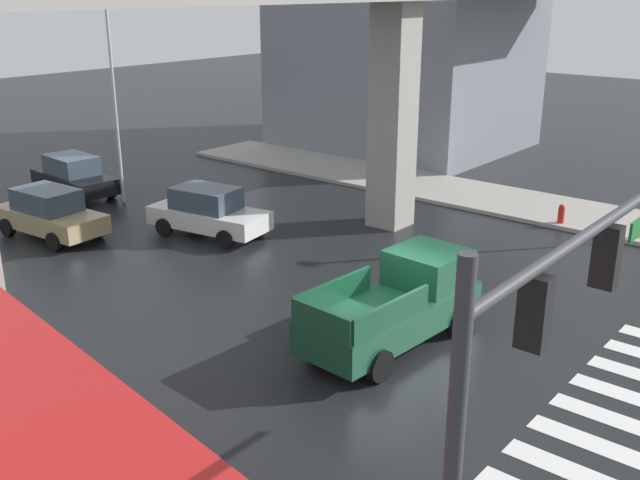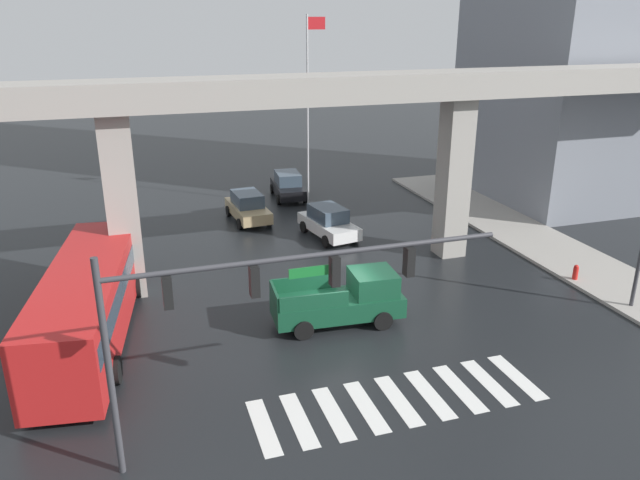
{
  "view_description": "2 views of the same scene",
  "coord_description": "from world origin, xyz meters",
  "px_view_note": "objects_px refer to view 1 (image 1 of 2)",
  "views": [
    {
      "loc": [
        -13.75,
        -8.89,
        8.36
      ],
      "look_at": [
        -0.26,
        2.2,
        2.29
      ],
      "focal_mm": 41.08,
      "sensor_mm": 36.0,
      "label": 1
    },
    {
      "loc": [
        -7.47,
        -20.53,
        11.57
      ],
      "look_at": [
        -0.36,
        1.56,
        3.04
      ],
      "focal_mm": 34.53,
      "sensor_mm": 36.0,
      "label": 2
    }
  ],
  "objects_px": {
    "sedan_black": "(74,176)",
    "traffic_signal_mast": "(598,289)",
    "sedan_tan": "(50,213)",
    "fire_hydrant": "(561,215)",
    "pickup_truck": "(399,304)",
    "sedan_white": "(208,212)",
    "flagpole": "(110,34)"
  },
  "relations": [
    {
      "from": "sedan_black",
      "to": "traffic_signal_mast",
      "type": "relative_size",
      "value": 0.41
    },
    {
      "from": "sedan_tan",
      "to": "sedan_black",
      "type": "height_order",
      "value": "same"
    },
    {
      "from": "sedan_black",
      "to": "fire_hydrant",
      "type": "distance_m",
      "value": 19.58
    },
    {
      "from": "pickup_truck",
      "to": "sedan_white",
      "type": "height_order",
      "value": "pickup_truck"
    },
    {
      "from": "flagpole",
      "to": "sedan_black",
      "type": "bearing_deg",
      "value": 108.0
    },
    {
      "from": "sedan_white",
      "to": "flagpole",
      "type": "xyz_separation_m",
      "value": [
        0.66,
        5.76,
        5.77
      ]
    },
    {
      "from": "traffic_signal_mast",
      "to": "sedan_white",
      "type": "bearing_deg",
      "value": 64.67
    },
    {
      "from": "sedan_white",
      "to": "fire_hydrant",
      "type": "xyz_separation_m",
      "value": [
        8.82,
        -9.28,
        -0.42
      ]
    },
    {
      "from": "sedan_white",
      "to": "traffic_signal_mast",
      "type": "relative_size",
      "value": 0.42
    },
    {
      "from": "sedan_white",
      "to": "traffic_signal_mast",
      "type": "xyz_separation_m",
      "value": [
        -7.55,
        -15.95,
        3.83
      ]
    },
    {
      "from": "sedan_white",
      "to": "sedan_black",
      "type": "relative_size",
      "value": 1.02
    },
    {
      "from": "sedan_black",
      "to": "traffic_signal_mast",
      "type": "distance_m",
      "value": 25.5
    },
    {
      "from": "sedan_white",
      "to": "fire_hydrant",
      "type": "relative_size",
      "value": 5.33
    },
    {
      "from": "sedan_tan",
      "to": "fire_hydrant",
      "type": "bearing_deg",
      "value": -47.13
    },
    {
      "from": "sedan_white",
      "to": "flagpole",
      "type": "relative_size",
      "value": 0.39
    },
    {
      "from": "sedan_white",
      "to": "fire_hydrant",
      "type": "height_order",
      "value": "sedan_white"
    },
    {
      "from": "sedan_tan",
      "to": "flagpole",
      "type": "relative_size",
      "value": 0.38
    },
    {
      "from": "pickup_truck",
      "to": "sedan_tan",
      "type": "bearing_deg",
      "value": 94.33
    },
    {
      "from": "sedan_tan",
      "to": "sedan_black",
      "type": "xyz_separation_m",
      "value": [
        3.54,
        3.99,
        0.0
      ]
    },
    {
      "from": "pickup_truck",
      "to": "fire_hydrant",
      "type": "xyz_separation_m",
      "value": [
        11.42,
        0.47,
        -0.56
      ]
    },
    {
      "from": "sedan_white",
      "to": "sedan_black",
      "type": "xyz_separation_m",
      "value": [
        -0.11,
        8.14,
        0.0
      ]
    },
    {
      "from": "sedan_black",
      "to": "flagpole",
      "type": "distance_m",
      "value": 6.29
    },
    {
      "from": "fire_hydrant",
      "to": "sedan_tan",
      "type": "bearing_deg",
      "value": 132.87
    },
    {
      "from": "fire_hydrant",
      "to": "traffic_signal_mast",
      "type": "bearing_deg",
      "value": -157.84
    },
    {
      "from": "sedan_tan",
      "to": "sedan_white",
      "type": "bearing_deg",
      "value": -48.7
    },
    {
      "from": "sedan_black",
      "to": "sedan_white",
      "type": "bearing_deg",
      "value": -89.23
    },
    {
      "from": "traffic_signal_mast",
      "to": "flagpole",
      "type": "bearing_deg",
      "value": 69.27
    },
    {
      "from": "flagpole",
      "to": "sedan_white",
      "type": "bearing_deg",
      "value": -96.58
    },
    {
      "from": "pickup_truck",
      "to": "flagpole",
      "type": "xyz_separation_m",
      "value": [
        3.26,
        15.51,
        5.63
      ]
    },
    {
      "from": "sedan_black",
      "to": "fire_hydrant",
      "type": "relative_size",
      "value": 5.21
    },
    {
      "from": "traffic_signal_mast",
      "to": "fire_hydrant",
      "type": "relative_size",
      "value": 12.81
    },
    {
      "from": "pickup_truck",
      "to": "sedan_black",
      "type": "relative_size",
      "value": 1.18
    }
  ]
}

